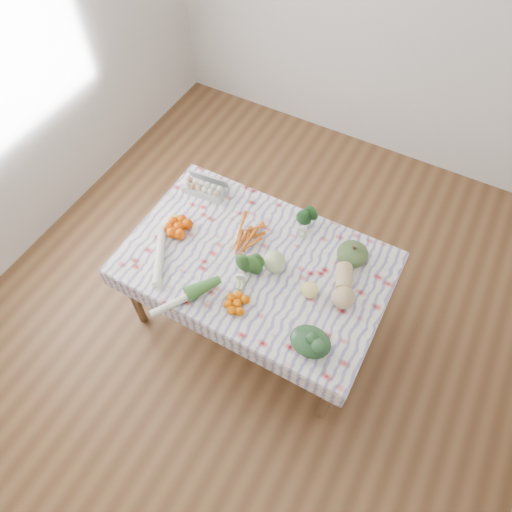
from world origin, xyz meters
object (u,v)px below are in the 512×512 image
at_px(dining_table, 256,268).
at_px(kabocha_squash, 353,254).
at_px(grapefruit, 310,290).
at_px(cabbage, 274,262).
at_px(egg_carton, 203,190).
at_px(butternut_squash, 344,285).

xyz_separation_m(dining_table, kabocha_squash, (0.52, 0.30, 0.15)).
bearing_deg(kabocha_squash, grapefruit, -109.36).
distance_m(kabocha_squash, grapefruit, 0.38).
xyz_separation_m(kabocha_squash, cabbage, (-0.40, -0.29, 0.00)).
xyz_separation_m(dining_table, egg_carton, (-0.60, 0.33, 0.12)).
relative_size(cabbage, butternut_squash, 0.47).
bearing_deg(egg_carton, kabocha_squash, -7.57).
bearing_deg(dining_table, kabocha_squash, 29.86).
height_order(dining_table, grapefruit, grapefruit).
bearing_deg(grapefruit, kabocha_squash, 70.64).
bearing_deg(kabocha_squash, egg_carton, 178.66).
bearing_deg(dining_table, butternut_squash, 6.39).
bearing_deg(dining_table, grapefruit, -8.01).
bearing_deg(cabbage, butternut_squash, 6.72).
bearing_deg(grapefruit, cabbage, 166.23).
distance_m(dining_table, cabbage, 0.20).
xyz_separation_m(egg_carton, grapefruit, (0.99, -0.38, 0.01)).
relative_size(kabocha_squash, grapefruit, 1.91).
xyz_separation_m(egg_carton, butternut_squash, (1.16, -0.26, 0.03)).
bearing_deg(egg_carton, butternut_squash, -18.99).
height_order(kabocha_squash, butternut_squash, butternut_squash).
bearing_deg(kabocha_squash, cabbage, -144.13).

